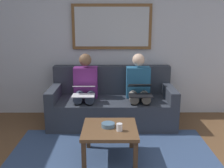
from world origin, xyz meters
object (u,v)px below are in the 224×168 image
object	(u,v)px
laptop_white	(84,90)
bowl	(108,125)
couch	(112,104)
laptop_black	(140,90)
person_right	(85,87)
person_left	(138,87)
cup	(119,127)
framed_mirror	(112,27)
coffee_table	(110,132)

from	to	relation	value
laptop_white	bowl	bearing A→B (deg)	113.19
couch	laptop_black	distance (m)	0.61
person_right	laptop_white	world-z (taller)	person_right
bowl	laptop_black	size ratio (longest dim) A/B	0.42
couch	laptop_white	xyz separation A→B (m)	(0.43, 0.32, 0.31)
person_left	cup	bearing A→B (deg)	74.42
bowl	laptop_black	bearing A→B (deg)	-118.10
person_left	laptop_white	xyz separation A→B (m)	(0.86, 0.25, 0.02)
cup	bowl	distance (m)	0.18
person_right	bowl	bearing A→B (deg)	108.50
framed_mirror	cup	size ratio (longest dim) A/B	14.99
person_left	person_right	distance (m)	0.86
cup	person_left	xyz separation A→B (m)	(-0.35, -1.24, 0.16)
laptop_black	person_right	distance (m)	0.89
laptop_white	framed_mirror	bearing A→B (deg)	-121.32
framed_mirror	laptop_white	world-z (taller)	framed_mirror
laptop_black	person_left	bearing A→B (deg)	-90.00
coffee_table	laptop_black	world-z (taller)	laptop_black
couch	bowl	distance (m)	1.20
coffee_table	laptop_white	size ratio (longest dim) A/B	1.93
cup	laptop_black	world-z (taller)	laptop_black
couch	coffee_table	xyz separation A→B (m)	(0.03, 1.22, 0.04)
bowl	laptop_white	xyz separation A→B (m)	(0.38, -0.88, 0.19)
framed_mirror	couch	bearing A→B (deg)	90.00
framed_mirror	person_left	size ratio (longest dim) A/B	1.18
bowl	laptop_black	xyz separation A→B (m)	(-0.48, -0.90, 0.20)
laptop_black	laptop_white	size ratio (longest dim) A/B	1.14
person_right	person_left	bearing A→B (deg)	180.00
coffee_table	laptop_white	bearing A→B (deg)	-66.19
coffee_table	couch	bearing A→B (deg)	-91.41
couch	coffee_table	distance (m)	1.22
couch	coffee_table	size ratio (longest dim) A/B	3.05
laptop_black	framed_mirror	bearing A→B (deg)	-58.09
cup	bowl	bearing A→B (deg)	-40.30
framed_mirror	person_left	distance (m)	1.13
framed_mirror	laptop_black	size ratio (longest dim) A/B	3.51
cup	person_left	bearing A→B (deg)	-105.58
person_right	couch	bearing A→B (deg)	-170.93
bowl	cup	bearing A→B (deg)	139.70
cup	person_left	size ratio (longest dim) A/B	0.08
laptop_black	person_right	bearing A→B (deg)	-15.07
cup	person_right	bearing A→B (deg)	-67.63
person_left	bowl	bearing A→B (deg)	66.98
bowl	person_left	distance (m)	1.24
coffee_table	person_right	xyz separation A→B (m)	(0.40, -1.15, 0.26)
laptop_white	cup	bearing A→B (deg)	117.18
couch	framed_mirror	world-z (taller)	framed_mirror
bowl	laptop_white	size ratio (longest dim) A/B	0.48
cup	laptop_black	xyz separation A→B (m)	(-0.35, -1.01, 0.18)
framed_mirror	cup	world-z (taller)	framed_mirror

